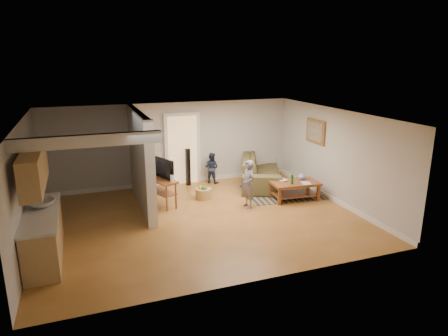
{
  "coord_description": "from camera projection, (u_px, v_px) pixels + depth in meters",
  "views": [
    {
      "loc": [
        -2.58,
        -8.64,
        3.77
      ],
      "look_at": [
        0.73,
        0.43,
        1.1
      ],
      "focal_mm": 32.0,
      "sensor_mm": 36.0,
      "label": 1
    }
  ],
  "objects": [
    {
      "name": "child",
      "position": [
        248.0,
        207.0,
        10.44
      ],
      "size": [
        0.37,
        0.5,
        1.26
      ],
      "primitive_type": "imported",
      "rotation": [
        0.0,
        0.0,
        -1.41
      ],
      "color": "slate",
      "rests_on": "ground"
    },
    {
      "name": "speaker_right",
      "position": [
        188.0,
        167.0,
        12.1
      ],
      "size": [
        0.14,
        0.14,
        1.14
      ],
      "primitive_type": "cube",
      "rotation": [
        0.0,
        0.0,
        0.25
      ],
      "color": "black",
      "rests_on": "ground"
    },
    {
      "name": "toy_basket",
      "position": [
        203.0,
        193.0,
        11.03
      ],
      "size": [
        0.44,
        0.44,
        0.4
      ],
      "color": "olive",
      "rests_on": "ground"
    },
    {
      "name": "sofa",
      "position": [
        261.0,
        182.0,
        12.53
      ],
      "size": [
        2.21,
        3.12,
        0.85
      ],
      "primitive_type": "imported",
      "rotation": [
        0.0,
        0.0,
        1.16
      ],
      "color": "#4E4227",
      "rests_on": "ground"
    },
    {
      "name": "room_shell",
      "position": [
        152.0,
        160.0,
        9.32
      ],
      "size": [
        7.54,
        6.02,
        2.52
      ],
      "color": "beige",
      "rests_on": "ground"
    },
    {
      "name": "coffee_table",
      "position": [
        295.0,
        185.0,
        10.93
      ],
      "size": [
        1.34,
        0.85,
        0.76
      ],
      "rotation": [
        0.0,
        0.0,
        -0.08
      ],
      "color": "brown",
      "rests_on": "ground"
    },
    {
      "name": "speaker_left",
      "position": [
        151.0,
        191.0,
        10.31
      ],
      "size": [
        0.09,
        0.09,
        0.89
      ],
      "primitive_type": "cube",
      "rotation": [
        0.0,
        0.0,
        -0.01
      ],
      "color": "black",
      "rests_on": "ground"
    },
    {
      "name": "toddler",
      "position": [
        212.0,
        183.0,
        12.48
      ],
      "size": [
        0.59,
        0.59,
        0.97
      ],
      "primitive_type": "imported",
      "rotation": [
        0.0,
        0.0,
        2.38
      ],
      "color": "#212D45",
      "rests_on": "ground"
    },
    {
      "name": "area_rug",
      "position": [
        285.0,
        192.0,
        11.6
      ],
      "size": [
        2.59,
        2.01,
        0.01
      ],
      "primitive_type": "cube",
      "rotation": [
        0.0,
        0.0,
        -0.11
      ],
      "color": "black",
      "rests_on": "ground"
    },
    {
      "name": "tv_console",
      "position": [
        160.0,
        181.0,
        10.43
      ],
      "size": [
        0.85,
        1.24,
        1.0
      ],
      "rotation": [
        0.0,
        0.0,
        0.4
      ],
      "color": "brown",
      "rests_on": "ground"
    },
    {
      "name": "ground",
      "position": [
        202.0,
        219.0,
        9.68
      ],
      "size": [
        7.5,
        7.5,
        0.0
      ],
      "primitive_type": "plane",
      "color": "brown",
      "rests_on": "ground"
    }
  ]
}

